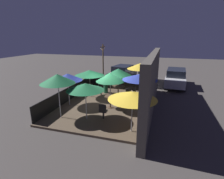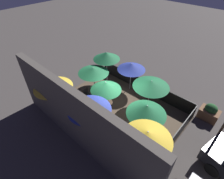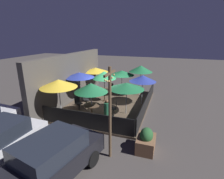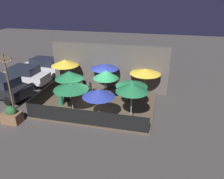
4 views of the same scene
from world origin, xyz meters
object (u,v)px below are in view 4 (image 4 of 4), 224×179
(dining_table_1, at_px, (70,91))
(patio_umbrella_1, at_px, (69,75))
(patio_umbrella_3, at_px, (132,87))
(parked_car_1, at_px, (25,75))
(planter_box, at_px, (12,115))
(patio_umbrella_2, at_px, (99,93))
(light_post, at_px, (8,80))
(patio_umbrella_8, at_px, (105,66))
(patio_chair_3, at_px, (83,86))
(patio_umbrella_5, at_px, (132,83))
(dining_table_0, at_px, (106,93))
(patio_chair_1, at_px, (67,100))
(patio_chair_0, at_px, (130,96))
(patio_umbrella_7, at_px, (71,86))
(patio_umbrella_4, at_px, (65,63))
(parked_car_0, at_px, (3,87))
(patron_0, at_px, (60,97))
(patio_umbrella_6, at_px, (145,71))
(patio_chair_2, at_px, (89,88))
(parked_car_2, at_px, (46,66))
(patio_umbrella_0, at_px, (106,74))

(dining_table_1, bearing_deg, patio_umbrella_1, -90.00)
(patio_umbrella_3, bearing_deg, parked_car_1, 157.93)
(patio_umbrella_1, bearing_deg, planter_box, -121.13)
(patio_umbrella_2, xyz_separation_m, light_post, (-6.03, 0.27, 0.13))
(patio_umbrella_3, relative_size, light_post, 0.65)
(patio_umbrella_8, height_order, patio_chair_3, patio_umbrella_8)
(patio_umbrella_5, distance_m, dining_table_0, 2.39)
(patio_umbrella_1, distance_m, planter_box, 4.51)
(patio_chair_1, relative_size, parked_car_1, 0.24)
(patio_umbrella_2, relative_size, patio_chair_0, 2.33)
(patio_umbrella_1, xyz_separation_m, planter_box, (-2.21, -3.66, -1.46))
(dining_table_0, bearing_deg, light_post, -156.55)
(light_post, height_order, parked_car_1, light_post)
(patio_chair_0, bearing_deg, patio_umbrella_7, 30.14)
(patio_umbrella_4, xyz_separation_m, parked_car_0, (-3.91, -2.34, -1.45))
(patron_0, bearing_deg, patio_umbrella_3, 157.81)
(dining_table_0, bearing_deg, patio_umbrella_8, 107.96)
(patio_chair_3, bearing_deg, patio_umbrella_4, -77.55)
(dining_table_1, bearing_deg, patio_umbrella_6, 21.38)
(patio_umbrella_7, xyz_separation_m, patron_0, (-1.23, 0.82, -1.26))
(patio_umbrella_2, relative_size, dining_table_0, 2.72)
(patio_umbrella_1, distance_m, patio_chair_0, 4.48)
(patio_umbrella_2, height_order, dining_table_0, patio_umbrella_2)
(patio_umbrella_7, bearing_deg, patio_chair_1, 136.52)
(patio_umbrella_8, bearing_deg, parked_car_1, -179.10)
(patio_chair_1, distance_m, light_post, 3.90)
(patio_umbrella_3, height_order, planter_box, patio_umbrella_3)
(parked_car_0, bearing_deg, patio_chair_0, 18.33)
(patio_umbrella_5, bearing_deg, parked_car_0, -178.79)
(patio_umbrella_8, relative_size, patio_chair_1, 2.29)
(patio_umbrella_4, distance_m, light_post, 4.38)
(patio_umbrella_7, xyz_separation_m, patio_chair_2, (0.12, 2.87, -1.30))
(patio_umbrella_4, relative_size, patio_umbrella_8, 1.10)
(patio_umbrella_2, relative_size, patio_chair_3, 2.32)
(patio_umbrella_8, xyz_separation_m, patio_chair_3, (-1.52, -0.65, -1.50))
(patio_umbrella_6, height_order, parked_car_2, patio_umbrella_6)
(patio_chair_3, bearing_deg, patio_umbrella_8, 136.33)
(parked_car_0, bearing_deg, dining_table_1, 21.03)
(patio_umbrella_0, bearing_deg, patio_umbrella_7, -128.03)
(dining_table_1, bearing_deg, planter_box, -121.13)
(patio_umbrella_7, xyz_separation_m, parked_car_2, (-5.31, 6.30, -1.10))
(patio_umbrella_5, relative_size, patio_chair_2, 2.13)
(patio_umbrella_1, xyz_separation_m, patio_umbrella_7, (0.97, -1.92, 0.03))
(patio_umbrella_4, xyz_separation_m, patio_chair_1, (1.35, -2.87, -1.65))
(patio_chair_3, bearing_deg, dining_table_1, 0.00)
(patio_chair_0, distance_m, parked_car_0, 9.24)
(patio_umbrella_4, relative_size, parked_car_0, 0.57)
(patio_umbrella_6, height_order, dining_table_1, patio_umbrella_6)
(parked_car_1, bearing_deg, patio_umbrella_1, -18.80)
(patio_umbrella_0, relative_size, dining_table_1, 2.28)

